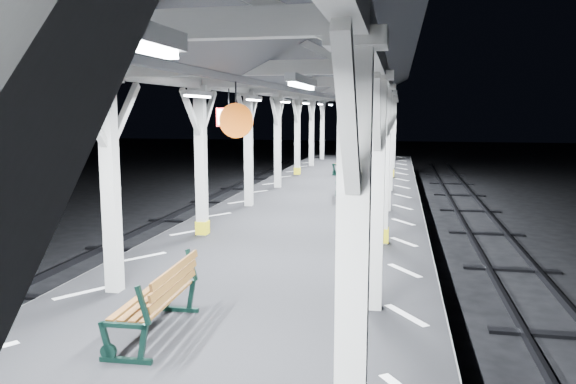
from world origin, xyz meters
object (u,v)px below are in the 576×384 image
(bench_mid, at_px, (349,184))
(bench_far, at_px, (350,162))
(bench_near, at_px, (161,297))
(bench_extra, at_px, (352,164))

(bench_mid, bearing_deg, bench_far, 87.26)
(bench_near, height_order, bench_extra, bench_near)
(bench_mid, distance_m, bench_extra, 7.24)
(bench_far, xyz_separation_m, bench_extra, (0.09, -0.02, -0.10))
(bench_far, distance_m, bench_extra, 0.14)
(bench_near, xyz_separation_m, bench_mid, (1.36, 11.14, 0.01))
(bench_mid, bearing_deg, bench_near, -104.47)
(bench_near, relative_size, bench_extra, 1.10)
(bench_near, distance_m, bench_extra, 18.37)
(bench_far, height_order, bench_extra, bench_far)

